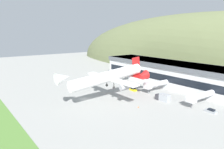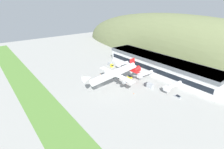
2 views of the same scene
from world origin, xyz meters
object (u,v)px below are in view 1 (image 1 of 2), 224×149
at_px(fuel_truck, 163,97).
at_px(box_truck, 106,77).
at_px(terminal_building, 177,73).
at_px(jetway_1, 155,84).
at_px(jetway_0, 122,75).
at_px(service_car_1, 211,111).
at_px(jetway_2, 200,96).
at_px(service_car_0, 133,89).
at_px(traffic_cone_0, 89,87).
at_px(traffic_cone_1, 138,107).
at_px(cargo_airplane, 109,77).

xyz_separation_m(fuel_truck, box_truck, (-49.93, 4.24, -0.03)).
relative_size(terminal_building, jetway_1, 6.55).
xyz_separation_m(jetway_0, service_car_1, (60.66, -6.14, -3.38)).
relative_size(jetway_2, service_car_1, 3.69).
bearing_deg(jetway_0, service_car_0, -24.24).
xyz_separation_m(jetway_0, box_truck, (-9.64, -5.39, -2.51)).
relative_size(traffic_cone_0, traffic_cone_1, 1.00).
relative_size(service_car_0, box_truck, 0.64).
relative_size(jetway_0, jetway_1, 0.80).
bearing_deg(jetway_0, service_car_1, -5.78).
height_order(box_truck, traffic_cone_0, box_truck).
height_order(jetway_2, service_car_0, jetway_2).
bearing_deg(fuel_truck, jetway_0, 166.57).
xyz_separation_m(service_car_0, box_truck, (-29.76, 3.67, 0.80)).
bearing_deg(service_car_1, box_truck, 179.38).
height_order(service_car_1, fuel_truck, fuel_truck).
xyz_separation_m(fuel_truck, traffic_cone_0, (-39.96, -13.86, -1.23)).
height_order(traffic_cone_0, traffic_cone_1, same).
relative_size(jetway_1, service_car_1, 3.41).
xyz_separation_m(jetway_0, cargo_airplane, (26.41, -29.05, 6.88)).
distance_m(service_car_0, box_truck, 29.99).
distance_m(service_car_1, box_truck, 70.31).
distance_m(service_car_0, traffic_cone_1, 25.51).
bearing_deg(jetway_1, jetway_0, 176.68).
xyz_separation_m(jetway_2, traffic_cone_1, (-13.14, -22.24, -3.71)).
bearing_deg(service_car_0, jetway_0, 155.76).
height_order(service_car_0, traffic_cone_1, service_car_0).
height_order(terminal_building, traffic_cone_1, terminal_building).
distance_m(jetway_2, traffic_cone_1, 26.10).
bearing_deg(traffic_cone_0, cargo_airplane, -12.05).
relative_size(service_car_1, traffic_cone_1, 7.80).
distance_m(jetway_0, traffic_cone_0, 23.78).
xyz_separation_m(jetway_0, service_car_0, (20.11, -9.06, -3.31)).
bearing_deg(jetway_0, jetway_2, -2.47).
bearing_deg(box_truck, service_car_0, -7.03).
bearing_deg(service_car_0, terminal_building, 74.28).
height_order(fuel_truck, traffic_cone_1, fuel_truck).
bearing_deg(cargo_airplane, traffic_cone_1, 17.88).
bearing_deg(box_truck, jetway_0, 29.20).
distance_m(terminal_building, cargo_airplane, 46.33).
bearing_deg(jetway_1, terminal_building, 92.95).
bearing_deg(jetway_2, fuel_truck, -151.06).
height_order(service_car_1, traffic_cone_0, service_car_1).
bearing_deg(jetway_0, cargo_airplane, -47.73).
height_order(jetway_1, box_truck, jetway_1).
relative_size(terminal_building, traffic_cone_0, 174.39).
bearing_deg(jetway_2, jetway_0, 177.53).
bearing_deg(terminal_building, jetway_1, -87.05).
xyz_separation_m(cargo_airplane, service_car_1, (34.25, 22.91, -10.27)).
bearing_deg(jetway_1, service_car_0, -138.39).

